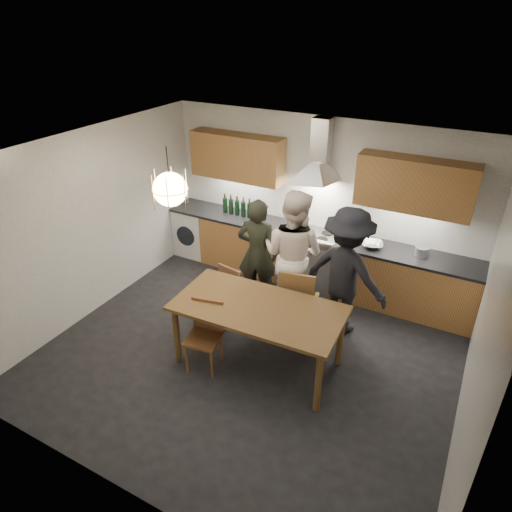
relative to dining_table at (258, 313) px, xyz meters
The scene contains 17 objects.
ground 0.78m from the dining_table, 145.23° to the left, with size 5.00×5.00×0.00m, color black.
room_shell 0.98m from the dining_table, 145.23° to the left, with size 5.02×4.52×2.61m.
counter_run 2.10m from the dining_table, 94.09° to the left, with size 5.00×0.62×0.90m.
range_stove 2.09m from the dining_table, 94.76° to the left, with size 0.90×0.60×0.92m.
wall_fixtures 2.46m from the dining_table, 94.49° to the left, with size 4.30×0.54×1.10m.
pendant_lamp 1.79m from the dining_table, behind, with size 0.43×0.43×0.70m.
dining_table is the anchor object (origin of this frame).
chair_back_left 1.06m from the dining_table, 136.76° to the left, with size 0.45×0.45×0.86m.
chair_back_mid 0.76m from the dining_table, 74.33° to the left, with size 0.55×0.55×1.04m.
chair_back_right 0.78m from the dining_table, 46.77° to the left, with size 0.44×0.44×0.80m.
chair_front 0.68m from the dining_table, 152.50° to the right, with size 0.47×0.47×0.89m.
person_left 1.37m from the dining_table, 118.32° to the left, with size 0.60×0.40×1.66m, color black.
person_mid 1.23m from the dining_table, 94.91° to the left, with size 0.91×0.71×1.88m, color white.
person_right 1.35m from the dining_table, 59.26° to the left, with size 1.17×0.67×1.81m, color black.
mixing_bowl 2.18m from the dining_table, 68.85° to the left, with size 0.31×0.31×0.08m, color silver.
stock_pot 2.56m from the dining_table, 55.02° to the left, with size 0.19×0.19×0.13m, color silver.
wine_bottles 2.61m from the dining_table, 125.66° to the left, with size 0.55×0.08×0.33m.
Camera 1 is at (2.23, -4.03, 3.97)m, focal length 32.00 mm.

